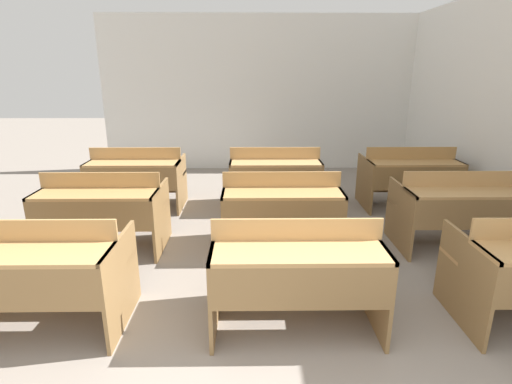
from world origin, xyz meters
TOP-DOWN VIEW (x-y plane):
  - wall_back at (0.00, 6.57)m, footprint 5.81×0.06m
  - bench_front_left at (-1.71, 1.52)m, footprint 1.23×0.77m
  - bench_front_center at (0.18, 1.51)m, footprint 1.23×0.77m
  - bench_second_left at (-1.70, 2.86)m, footprint 1.23×0.77m
  - bench_second_center at (0.17, 2.86)m, footprint 1.23×0.77m
  - bench_second_right at (2.05, 2.86)m, footprint 1.23×0.77m
  - bench_third_left at (-1.71, 4.21)m, footprint 1.23×0.77m
  - bench_third_center at (0.18, 4.21)m, footprint 1.23×0.77m
  - bench_third_right at (2.04, 4.20)m, footprint 1.23×0.77m

SIDE VIEW (x-z plane):
  - bench_front_left at x=-1.71m, z-range 0.04..0.89m
  - bench_front_center at x=0.18m, z-range 0.04..0.89m
  - bench_second_left at x=-1.70m, z-range 0.04..0.89m
  - bench_second_center at x=0.17m, z-range 0.04..0.89m
  - bench_second_right at x=2.05m, z-range 0.04..0.89m
  - bench_third_left at x=-1.71m, z-range 0.04..0.89m
  - bench_third_center at x=0.18m, z-range 0.04..0.89m
  - bench_third_right at x=2.04m, z-range 0.04..0.89m
  - wall_back at x=0.00m, z-range 0.00..2.82m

